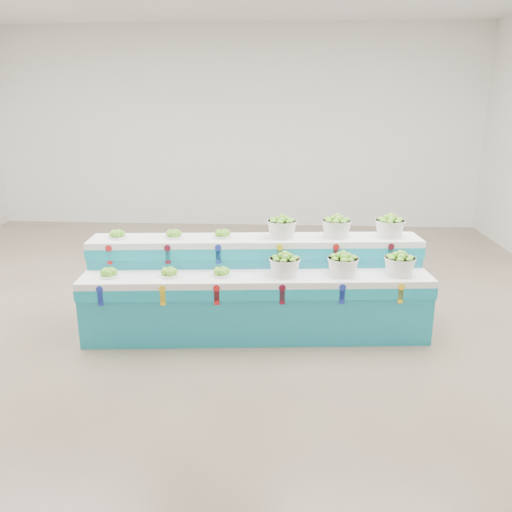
% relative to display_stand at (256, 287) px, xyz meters
% --- Properties ---
extents(ground, '(10.00, 10.00, 0.00)m').
position_rel_display_stand_xyz_m(ground, '(-0.80, 0.39, -0.51)').
color(ground, brown).
rests_on(ground, ground).
extents(back_wall, '(10.00, 0.00, 10.00)m').
position_rel_display_stand_xyz_m(back_wall, '(-0.80, 5.39, 1.49)').
color(back_wall, silver).
rests_on(back_wall, ground).
extents(display_stand, '(3.80, 1.28, 1.02)m').
position_rel_display_stand_xyz_m(display_stand, '(0.00, 0.00, 0.00)').
color(display_stand, teal).
rests_on(display_stand, ground).
extents(plate_lower_left, '(0.22, 0.22, 0.10)m').
position_rel_display_stand_xyz_m(plate_lower_left, '(-1.52, -0.36, 0.26)').
color(plate_lower_left, white).
rests_on(plate_lower_left, display_stand).
extents(plate_lower_mid, '(0.22, 0.22, 0.10)m').
position_rel_display_stand_xyz_m(plate_lower_mid, '(-0.89, -0.31, 0.26)').
color(plate_lower_mid, white).
rests_on(plate_lower_mid, display_stand).
extents(plate_lower_right, '(0.22, 0.22, 0.10)m').
position_rel_display_stand_xyz_m(plate_lower_right, '(-0.35, -0.26, 0.26)').
color(plate_lower_right, white).
rests_on(plate_lower_right, display_stand).
extents(basket_lower_left, '(0.35, 0.35, 0.24)m').
position_rel_display_stand_xyz_m(basket_lower_left, '(0.31, -0.20, 0.33)').
color(basket_lower_left, silver).
rests_on(basket_lower_left, display_stand).
extents(basket_lower_mid, '(0.35, 0.35, 0.24)m').
position_rel_display_stand_xyz_m(basket_lower_mid, '(0.93, -0.15, 0.33)').
color(basket_lower_mid, silver).
rests_on(basket_lower_mid, display_stand).
extents(basket_lower_right, '(0.35, 0.35, 0.24)m').
position_rel_display_stand_xyz_m(basket_lower_right, '(1.53, -0.10, 0.33)').
color(basket_lower_right, silver).
rests_on(basket_lower_right, display_stand).
extents(plate_upper_left, '(0.22, 0.22, 0.10)m').
position_rel_display_stand_xyz_m(plate_upper_left, '(-1.56, 0.10, 0.56)').
color(plate_upper_left, white).
rests_on(plate_upper_left, display_stand).
extents(plate_upper_mid, '(0.22, 0.22, 0.10)m').
position_rel_display_stand_xyz_m(plate_upper_mid, '(-0.93, 0.15, 0.56)').
color(plate_upper_mid, white).
rests_on(plate_upper_mid, display_stand).
extents(plate_upper_right, '(0.22, 0.22, 0.10)m').
position_rel_display_stand_xyz_m(plate_upper_right, '(-0.39, 0.20, 0.56)').
color(plate_upper_right, white).
rests_on(plate_upper_right, display_stand).
extents(basket_upper_left, '(0.35, 0.35, 0.24)m').
position_rel_display_stand_xyz_m(basket_upper_left, '(0.27, 0.26, 0.63)').
color(basket_upper_left, silver).
rests_on(basket_upper_left, display_stand).
extents(basket_upper_mid, '(0.35, 0.35, 0.24)m').
position_rel_display_stand_xyz_m(basket_upper_mid, '(0.89, 0.31, 0.63)').
color(basket_upper_mid, silver).
rests_on(basket_upper_mid, display_stand).
extents(basket_upper_right, '(0.35, 0.35, 0.24)m').
position_rel_display_stand_xyz_m(basket_upper_right, '(1.49, 0.36, 0.63)').
color(basket_upper_right, silver).
rests_on(basket_upper_right, display_stand).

